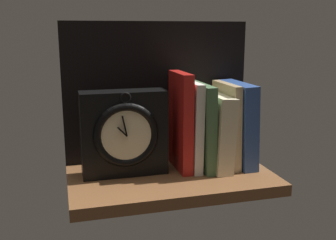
{
  "coord_description": "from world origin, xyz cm",
  "views": [
    {
      "loc": [
        -22.88,
        -81.06,
        31.46
      ],
      "look_at": [
        0.24,
        3.32,
        11.65
      ],
      "focal_mm": 42.56,
      "sensor_mm": 36.0,
      "label": 1
    }
  ],
  "objects_px": {
    "book_cream_twain": "(214,130)",
    "book_tan_shortstories": "(226,124)",
    "book_green_romantic": "(201,126)",
    "framed_clock": "(124,133)",
    "book_white_catcher": "(191,125)",
    "book_blue_modern": "(238,124)",
    "book_red_requiem": "(181,121)"
  },
  "relations": [
    {
      "from": "book_white_catcher",
      "to": "book_tan_shortstories",
      "type": "relative_size",
      "value": 1.03
    },
    {
      "from": "book_cream_twain",
      "to": "book_tan_shortstories",
      "type": "height_order",
      "value": "book_tan_shortstories"
    },
    {
      "from": "book_green_romantic",
      "to": "book_blue_modern",
      "type": "distance_m",
      "value": 0.09
    },
    {
      "from": "book_red_requiem",
      "to": "book_white_catcher",
      "type": "bearing_deg",
      "value": 0.0
    },
    {
      "from": "book_red_requiem",
      "to": "book_tan_shortstories",
      "type": "relative_size",
      "value": 1.14
    },
    {
      "from": "book_green_romantic",
      "to": "book_blue_modern",
      "type": "xyz_separation_m",
      "value": [
        0.09,
        0.0,
        -0.0
      ]
    },
    {
      "from": "book_blue_modern",
      "to": "framed_clock",
      "type": "bearing_deg",
      "value": -178.36
    },
    {
      "from": "book_white_catcher",
      "to": "framed_clock",
      "type": "height_order",
      "value": "book_white_catcher"
    },
    {
      "from": "book_white_catcher",
      "to": "book_blue_modern",
      "type": "relative_size",
      "value": 1.04
    },
    {
      "from": "book_green_romantic",
      "to": "book_cream_twain",
      "type": "bearing_deg",
      "value": 0.0
    },
    {
      "from": "book_cream_twain",
      "to": "framed_clock",
      "type": "relative_size",
      "value": 0.91
    },
    {
      "from": "book_green_romantic",
      "to": "framed_clock",
      "type": "height_order",
      "value": "book_green_romantic"
    },
    {
      "from": "book_green_romantic",
      "to": "book_tan_shortstories",
      "type": "bearing_deg",
      "value": 0.0
    },
    {
      "from": "book_green_romantic",
      "to": "book_tan_shortstories",
      "type": "relative_size",
      "value": 1.01
    },
    {
      "from": "book_white_catcher",
      "to": "book_blue_modern",
      "type": "height_order",
      "value": "book_white_catcher"
    },
    {
      "from": "book_cream_twain",
      "to": "book_blue_modern",
      "type": "height_order",
      "value": "book_blue_modern"
    },
    {
      "from": "book_green_romantic",
      "to": "book_blue_modern",
      "type": "relative_size",
      "value": 1.01
    },
    {
      "from": "book_white_catcher",
      "to": "book_red_requiem",
      "type": "bearing_deg",
      "value": 180.0
    },
    {
      "from": "book_green_romantic",
      "to": "book_cream_twain",
      "type": "relative_size",
      "value": 1.14
    },
    {
      "from": "book_tan_shortstories",
      "to": "book_blue_modern",
      "type": "xyz_separation_m",
      "value": [
        0.03,
        0.0,
        -0.0
      ]
    },
    {
      "from": "book_green_romantic",
      "to": "book_cream_twain",
      "type": "xyz_separation_m",
      "value": [
        0.03,
        0.0,
        -0.01
      ]
    },
    {
      "from": "book_red_requiem",
      "to": "book_tan_shortstories",
      "type": "bearing_deg",
      "value": 0.0
    },
    {
      "from": "book_green_romantic",
      "to": "book_blue_modern",
      "type": "height_order",
      "value": "same"
    },
    {
      "from": "book_red_requiem",
      "to": "book_blue_modern",
      "type": "relative_size",
      "value": 1.15
    },
    {
      "from": "book_white_catcher",
      "to": "book_blue_modern",
      "type": "xyz_separation_m",
      "value": [
        0.12,
        0.0,
        -0.0
      ]
    },
    {
      "from": "book_cream_twain",
      "to": "book_tan_shortstories",
      "type": "bearing_deg",
      "value": 0.0
    },
    {
      "from": "book_white_catcher",
      "to": "book_tan_shortstories",
      "type": "distance_m",
      "value": 0.09
    },
    {
      "from": "book_white_catcher",
      "to": "book_blue_modern",
      "type": "distance_m",
      "value": 0.12
    },
    {
      "from": "book_red_requiem",
      "to": "book_blue_modern",
      "type": "height_order",
      "value": "book_red_requiem"
    },
    {
      "from": "book_cream_twain",
      "to": "book_tan_shortstories",
      "type": "distance_m",
      "value": 0.03
    },
    {
      "from": "book_red_requiem",
      "to": "book_green_romantic",
      "type": "distance_m",
      "value": 0.05
    },
    {
      "from": "book_green_romantic",
      "to": "framed_clock",
      "type": "bearing_deg",
      "value": -177.51
    }
  ]
}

